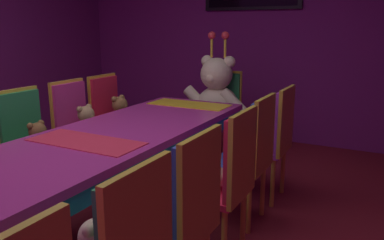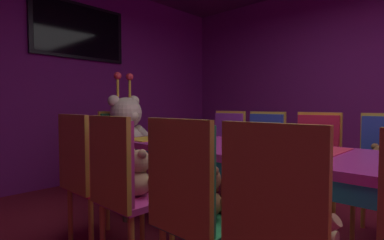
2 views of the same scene
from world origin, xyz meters
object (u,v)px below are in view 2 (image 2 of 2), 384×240
at_px(wall_tv, 80,31).
at_px(chair_left_2, 280,225).
at_px(chair_left_4, 120,179).
at_px(teddy_right_3, 309,157).
at_px(teddy_left_4, 140,175).
at_px(chair_left_5, 84,167).
at_px(banquet_table, 310,166).
at_px(teddy_left_3, 208,194).
at_px(teddy_left_2, 296,215).
at_px(throne_chair, 118,145).
at_px(teddy_right_2, 382,166).
at_px(chair_right_3, 315,154).
at_px(chair_left_3, 190,197).
at_px(king_teddy_bear, 127,131).
at_px(chair_right_5, 226,144).
at_px(teddy_left_5, 102,164).
at_px(chair_right_4, 263,149).

bearing_deg(wall_tv, chair_left_2, -104.80).
xyz_separation_m(chair_left_4, teddy_right_3, (1.63, -0.52, -0.01)).
relative_size(teddy_left_4, chair_left_5, 0.33).
bearing_deg(teddy_left_4, banquet_table, -47.60).
bearing_deg(chair_left_2, teddy_left_3, 71.93).
distance_m(teddy_left_2, teddy_left_3, 0.48).
relative_size(chair_left_5, throne_chair, 1.00).
distance_m(teddy_right_2, teddy_right_3, 0.56).
height_order(chair_left_4, teddy_right_2, chair_left_4).
relative_size(chair_left_5, chair_right_3, 1.00).
bearing_deg(chair_left_2, throne_chair, 70.15).
distance_m(chair_left_5, teddy_right_3, 1.91).
xyz_separation_m(chair_left_3, king_teddy_bear, (0.87, 1.79, 0.17)).
xyz_separation_m(teddy_left_2, chair_right_5, (1.62, 1.55, -0.00)).
bearing_deg(banquet_table, throne_chair, 90.00).
bearing_deg(chair_left_5, chair_left_4, -90.92).
height_order(banquet_table, teddy_left_3, banquet_table).
relative_size(chair_left_4, king_teddy_bear, 1.03).
distance_m(teddy_left_3, wall_tv, 3.30).
height_order(teddy_left_4, chair_left_5, chair_left_5).
bearing_deg(chair_left_2, chair_left_5, 89.97).
relative_size(chair_left_3, teddy_right_2, 3.17).
relative_size(chair_left_5, king_teddy_bear, 1.03).
distance_m(teddy_left_5, chair_right_3, 1.91).
bearing_deg(wall_tv, teddy_right_3, -75.22).
xyz_separation_m(chair_left_2, chair_left_4, (-0.01, 1.05, 0.00)).
height_order(chair_right_5, king_teddy_bear, king_teddy_bear).
xyz_separation_m(teddy_left_2, teddy_right_3, (1.48, 0.53, -0.01)).
xyz_separation_m(teddy_left_2, chair_left_4, (-0.15, 1.05, -0.00)).
bearing_deg(chair_left_2, chair_left_3, 88.41).
xyz_separation_m(teddy_right_2, wall_tv, (-0.74, 3.38, 1.47)).
relative_size(chair_left_4, wall_tv, 0.77).
height_order(chair_left_3, chair_right_5, same).
height_order(chair_right_3, teddy_right_3, chair_right_3).
bearing_deg(teddy_left_3, chair_left_2, -108.07).
distance_m(teddy_right_2, wall_tv, 3.75).
relative_size(chair_left_2, teddy_left_2, 2.88).
bearing_deg(banquet_table, chair_right_5, 56.20).
bearing_deg(chair_right_3, teddy_right_3, 0.00).
height_order(chair_left_3, teddy_right_3, chair_left_3).
distance_m(teddy_left_2, chair_left_3, 0.50).
bearing_deg(king_teddy_bear, teddy_right_2, 17.80).
relative_size(chair_left_3, king_teddy_bear, 1.03).
bearing_deg(chair_left_5, wall_tv, 64.00).
height_order(banquet_table, teddy_left_4, teddy_left_4).
height_order(teddy_left_3, chair_right_4, chair_right_4).
bearing_deg(chair_left_5, teddy_left_5, 0.00).
bearing_deg(king_teddy_bear, teddy_left_5, -44.86).
height_order(throne_chair, king_teddy_bear, king_teddy_bear).
height_order(teddy_left_4, wall_tv, wall_tv).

